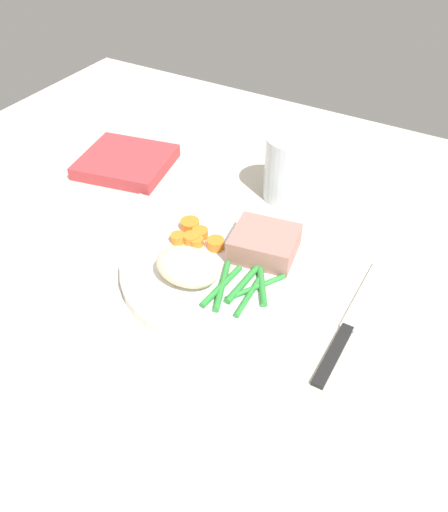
# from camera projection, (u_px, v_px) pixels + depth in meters

# --- Properties ---
(dining_table) EXTENTS (1.20, 0.90, 0.02)m
(dining_table) POSITION_uv_depth(u_px,v_px,m) (249.00, 270.00, 0.66)
(dining_table) COLOR beige
(dining_table) RESTS_ON ground
(dinner_plate) EXTENTS (0.25, 0.25, 0.02)m
(dinner_plate) POSITION_uv_depth(u_px,v_px,m) (224.00, 267.00, 0.64)
(dinner_plate) COLOR white
(dinner_plate) RESTS_ON dining_table
(meat_portion) EXTENTS (0.09, 0.08, 0.03)m
(meat_portion) POSITION_uv_depth(u_px,v_px,m) (264.00, 243.00, 0.64)
(meat_portion) COLOR #B2756B
(meat_portion) RESTS_ON dinner_plate
(mashed_potatoes) EXTENTS (0.08, 0.06, 0.04)m
(mashed_potatoes) POSITION_uv_depth(u_px,v_px,m) (187.00, 267.00, 0.60)
(mashed_potatoes) COLOR beige
(mashed_potatoes) RESTS_ON dinner_plate
(carrot_slices) EXTENTS (0.07, 0.05, 0.01)m
(carrot_slices) POSITION_uv_depth(u_px,v_px,m) (196.00, 235.00, 0.67)
(carrot_slices) COLOR orange
(carrot_slices) RESTS_ON dinner_plate
(green_beans) EXTENTS (0.07, 0.11, 0.01)m
(green_beans) POSITION_uv_depth(u_px,v_px,m) (243.00, 285.00, 0.60)
(green_beans) COLOR #2D8C38
(green_beans) RESTS_ON dinner_plate
(fork) EXTENTS (0.01, 0.17, 0.00)m
(fork) POSITION_uv_depth(u_px,v_px,m) (107.00, 226.00, 0.71)
(fork) COLOR silver
(fork) RESTS_ON dining_table
(knife) EXTENTS (0.02, 0.21, 0.01)m
(knife) POSITION_uv_depth(u_px,v_px,m) (350.00, 322.00, 0.58)
(knife) COLOR black
(knife) RESTS_ON dining_table
(water_glass) EXTENTS (0.07, 0.07, 0.10)m
(water_glass) POSITION_uv_depth(u_px,v_px,m) (289.00, 172.00, 0.74)
(water_glass) COLOR silver
(water_glass) RESTS_ON dining_table
(napkin) EXTENTS (0.15, 0.15, 0.02)m
(napkin) POSITION_uv_depth(u_px,v_px,m) (126.00, 162.00, 0.82)
(napkin) COLOR #B2383D
(napkin) RESTS_ON dining_table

